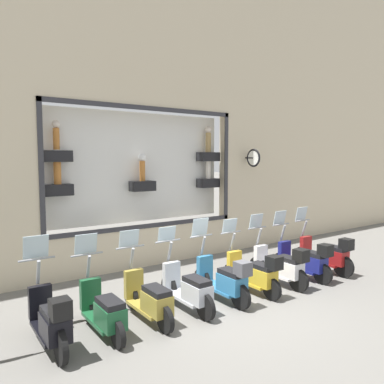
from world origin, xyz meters
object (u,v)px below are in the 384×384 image
object	(u,v)px
scooter_yellow_3	(255,273)
scooter_teal_4	(225,280)
scooter_red_0	(327,254)
scooter_black_8	(51,321)
scooter_silver_5	(189,289)
scooter_green_7	(104,311)
scooter_white_2	(282,266)
scooter_olive_6	(149,299)
scooter_navy_1	(306,260)

from	to	relation	value
scooter_yellow_3	scooter_teal_4	bearing A→B (deg)	89.42
scooter_red_0	scooter_black_8	world-z (taller)	scooter_black_8
scooter_silver_5	scooter_green_7	bearing A→B (deg)	90.11
scooter_white_2	scooter_yellow_3	world-z (taller)	scooter_white_2
scooter_olive_6	scooter_black_8	xyz separation A→B (m)	(-0.05, 1.76, 0.06)
scooter_silver_5	scooter_green_7	distance (m)	1.76
scooter_red_0	scooter_white_2	world-z (taller)	scooter_red_0
scooter_white_2	scooter_teal_4	bearing A→B (deg)	89.96
scooter_white_2	scooter_black_8	size ratio (longest dim) A/B	1.00
scooter_white_2	scooter_teal_4	xyz separation A→B (m)	(0.00, 1.76, 0.00)
scooter_black_8	scooter_yellow_3	bearing A→B (deg)	-90.18
scooter_navy_1	scooter_silver_5	size ratio (longest dim) A/B	1.00
scooter_navy_1	scooter_yellow_3	bearing A→B (deg)	90.17
scooter_silver_5	scooter_green_7	world-z (taller)	scooter_green_7
scooter_white_2	scooter_teal_4	size ratio (longest dim) A/B	1.00
scooter_red_0	scooter_navy_1	size ratio (longest dim) A/B	1.01
scooter_silver_5	scooter_black_8	distance (m)	2.63
scooter_red_0	scooter_green_7	size ratio (longest dim) A/B	1.01
scooter_teal_4	scooter_black_8	bearing A→B (deg)	89.91
scooter_navy_1	scooter_teal_4	size ratio (longest dim) A/B	1.00
scooter_red_0	scooter_olive_6	distance (m)	5.27
scooter_red_0	scooter_green_7	world-z (taller)	scooter_red_0
scooter_silver_5	scooter_teal_4	bearing A→B (deg)	-93.72
scooter_navy_1	scooter_white_2	xyz separation A→B (m)	(0.00, 0.88, 0.00)
scooter_navy_1	scooter_yellow_3	distance (m)	1.76
scooter_navy_1	scooter_silver_5	bearing A→B (deg)	89.01
scooter_red_0	scooter_teal_4	world-z (taller)	scooter_teal_4
scooter_teal_4	scooter_olive_6	world-z (taller)	scooter_teal_4
scooter_white_2	scooter_green_7	bearing A→B (deg)	89.28
scooter_yellow_3	scooter_olive_6	xyz separation A→B (m)	(0.06, 2.63, -0.04)
scooter_teal_4	scooter_green_7	distance (m)	2.63
scooter_silver_5	scooter_white_2	bearing A→B (deg)	-91.27
scooter_red_0	scooter_yellow_3	size ratio (longest dim) A/B	1.01
scooter_white_2	scooter_olive_6	distance (m)	3.51
scooter_olive_6	scooter_black_8	size ratio (longest dim) A/B	0.99
scooter_white_2	scooter_navy_1	bearing A→B (deg)	-90.15
scooter_navy_1	scooter_silver_5	distance (m)	3.51
scooter_red_0	scooter_white_2	xyz separation A→B (m)	(-0.01, 1.76, -0.01)
scooter_red_0	scooter_yellow_3	distance (m)	2.63
scooter_yellow_3	scooter_teal_4	distance (m)	0.88
scooter_yellow_3	scooter_teal_4	size ratio (longest dim) A/B	1.00
scooter_green_7	scooter_black_8	size ratio (longest dim) A/B	0.99
scooter_silver_5	scooter_olive_6	xyz separation A→B (m)	(-0.00, 0.88, -0.01)
scooter_teal_4	scooter_yellow_3	bearing A→B (deg)	-90.58
scooter_white_2	scooter_silver_5	bearing A→B (deg)	88.73
scooter_navy_1	scooter_black_8	distance (m)	6.14
scooter_green_7	scooter_yellow_3	bearing A→B (deg)	-91.02
scooter_silver_5	scooter_black_8	size ratio (longest dim) A/B	1.00
scooter_red_0	scooter_navy_1	xyz separation A→B (m)	(-0.01, 0.88, -0.02)
scooter_silver_5	scooter_black_8	world-z (taller)	scooter_black_8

